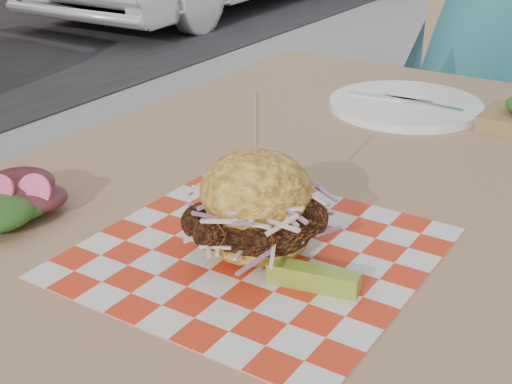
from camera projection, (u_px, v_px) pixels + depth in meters
The scene contains 7 objects.
patio_table at pixel (315, 219), 1.05m from camera, with size 0.80×1.20×0.75m.
patio_chair at pixel (475, 119), 1.82m from camera, with size 0.54×0.55×0.95m.
paper_liner at pixel (256, 252), 0.80m from camera, with size 0.36×0.36×0.00m, color red.
sandwich at pixel (256, 210), 0.77m from camera, with size 0.16×0.16×0.18m.
pickle_spear at pixel (313, 278), 0.72m from camera, with size 0.10×0.02×0.02m, color #97A830.
side_salad at pixel (15, 210), 0.86m from camera, with size 0.14×0.14×0.05m.
place_setting at pixel (406, 105), 1.26m from camera, with size 0.27×0.27×0.02m.
Camera 1 is at (0.20, -1.08, 1.14)m, focal length 50.00 mm.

